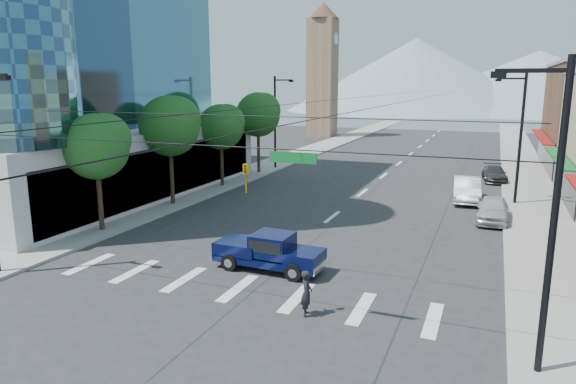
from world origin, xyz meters
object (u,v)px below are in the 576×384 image
at_px(parked_car_near, 493,210).
at_px(parked_car_mid, 467,189).
at_px(pickup_truck, 269,251).
at_px(parked_car_far, 494,174).
at_px(pedestrian, 307,293).

bearing_deg(parked_car_near, parked_car_mid, 109.55).
bearing_deg(pickup_truck, parked_car_far, 72.83).
bearing_deg(pickup_truck, parked_car_near, 55.44).
height_order(pickup_truck, parked_car_far, pickup_truck).
distance_m(pedestrian, parked_car_near, 17.51).
xyz_separation_m(pedestrian, parked_car_far, (6.14, 30.74, -0.19)).
bearing_deg(pedestrian, parked_car_mid, -30.88).
bearing_deg(parked_car_mid, parked_car_near, -75.73).
relative_size(pedestrian, parked_car_mid, 0.33).
bearing_deg(parked_car_mid, pedestrian, -105.62).
distance_m(parked_car_near, parked_car_mid, 5.64).
distance_m(pickup_truck, parked_car_mid, 19.48).
bearing_deg(parked_car_near, pickup_truck, -125.54).
bearing_deg(pickup_truck, parked_car_mid, 69.18).
xyz_separation_m(parked_car_mid, parked_car_far, (1.80, 8.99, -0.19)).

